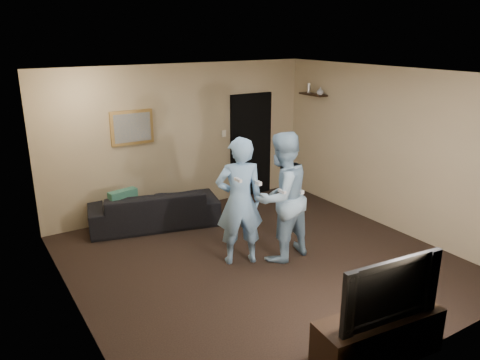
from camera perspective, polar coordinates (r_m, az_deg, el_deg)
ground at (r=6.75m, az=2.52°, el=-9.79°), size 5.00×5.00×0.00m
ceiling at (r=6.01m, az=2.86°, el=12.78°), size 5.00×5.00×0.04m
wall_back at (r=8.37m, az=-7.13°, el=5.03°), size 5.00×0.04×2.60m
wall_front at (r=4.56m, az=20.95°, el=-6.93°), size 5.00×0.04×2.60m
wall_left at (r=5.32m, az=-20.12°, el=-3.35°), size 0.04×5.00×2.60m
wall_right at (r=7.91m, az=17.80°, el=3.58°), size 0.04×5.00×2.60m
sofa at (r=7.92m, az=-10.44°, el=-3.38°), size 2.24×1.31×0.61m
throw_pillow at (r=7.70m, az=-14.01°, el=-2.85°), size 0.48×0.24×0.46m
painting_frame at (r=7.95m, az=-13.03°, el=6.27°), size 0.72×0.05×0.57m
painting_canvas at (r=7.93m, az=-12.97°, el=6.24°), size 0.62×0.01×0.47m
doorway at (r=9.10m, az=1.33°, el=4.24°), size 0.90×0.06×2.00m
light_switch at (r=8.73m, az=-1.98°, el=5.68°), size 0.08×0.02×0.12m
wall_shelf at (r=8.95m, az=8.90°, el=10.27°), size 0.20×0.60×0.03m
shelf_vase at (r=8.80m, az=9.75°, el=10.64°), size 0.17×0.17×0.14m
shelf_figurine at (r=9.04m, az=8.37°, el=11.03°), size 0.06×0.06×0.18m
tv_console at (r=5.02m, az=16.47°, el=-17.86°), size 1.37×0.56×0.48m
television at (r=4.72m, az=17.07°, el=-12.27°), size 1.14×0.26×0.65m
wii_player_left at (r=6.37m, az=-0.06°, el=-2.62°), size 0.76×0.63×1.80m
wii_player_right at (r=6.51m, az=5.06°, el=-2.08°), size 0.99×0.83×1.84m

